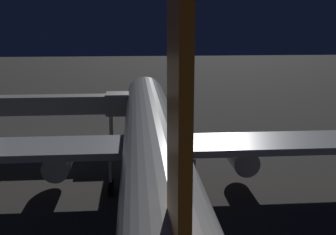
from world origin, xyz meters
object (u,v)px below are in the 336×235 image
jet_bridge (66,105)px  traffic_cone_nose_starboard (132,123)px  traffic_cone_nose_port (158,123)px  airliner_at_gate (153,142)px

jet_bridge → traffic_cone_nose_starboard: jet_bridge is taller
traffic_cone_nose_starboard → traffic_cone_nose_port: bearing=180.0°
jet_bridge → traffic_cone_nose_starboard: size_ratio=37.62×
jet_bridge → traffic_cone_nose_port: size_ratio=37.62×
airliner_at_gate → traffic_cone_nose_port: size_ratio=108.82×
airliner_at_gate → jet_bridge: size_ratio=2.89×
traffic_cone_nose_port → traffic_cone_nose_starboard: bearing=0.0°
traffic_cone_nose_port → airliner_at_gate: bearing=85.6°
jet_bridge → traffic_cone_nose_port: (-13.40, -9.48, -5.21)m
airliner_at_gate → jet_bridge: bearing=-59.6°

